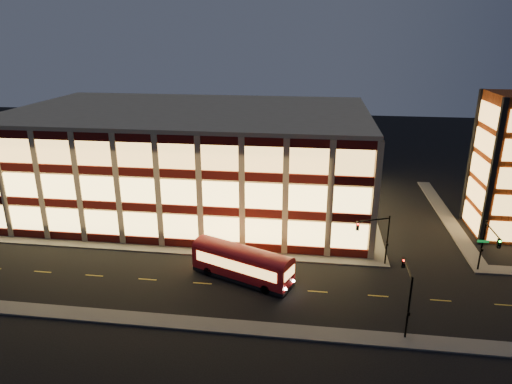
# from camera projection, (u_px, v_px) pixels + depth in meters

# --- Properties ---
(ground) EXTENTS (200.00, 200.00, 0.00)m
(ground) POSITION_uv_depth(u_px,v_px,m) (182.00, 255.00, 53.90)
(ground) COLOR black
(ground) RESTS_ON ground
(sidewalk_office_south) EXTENTS (54.00, 2.00, 0.15)m
(sidewalk_office_south) POSITION_uv_depth(u_px,v_px,m) (160.00, 249.00, 55.19)
(sidewalk_office_south) COLOR #514F4C
(sidewalk_office_south) RESTS_ON ground
(sidewalk_office_east) EXTENTS (2.00, 30.00, 0.15)m
(sidewalk_office_east) POSITION_uv_depth(u_px,v_px,m) (367.00, 211.00, 66.84)
(sidewalk_office_east) COLOR #514F4C
(sidewalk_office_east) RESTS_ON ground
(sidewalk_tower_west) EXTENTS (2.00, 30.00, 0.15)m
(sidewalk_tower_west) POSITION_uv_depth(u_px,v_px,m) (445.00, 215.00, 65.45)
(sidewalk_tower_west) COLOR #514F4C
(sidewalk_tower_west) RESTS_ON ground
(sidewalk_near) EXTENTS (100.00, 2.00, 0.15)m
(sidewalk_near) POSITION_uv_depth(u_px,v_px,m) (141.00, 319.00, 41.73)
(sidewalk_near) COLOR #514F4C
(sidewalk_near) RESTS_ON ground
(office_building) EXTENTS (50.45, 30.45, 14.50)m
(office_building) POSITION_uv_depth(u_px,v_px,m) (193.00, 158.00, 67.66)
(office_building) COLOR tan
(office_building) RESTS_ON ground
(traffic_signal_far) EXTENTS (3.79, 1.87, 6.00)m
(traffic_signal_far) POSITION_uv_depth(u_px,v_px,m) (377.00, 233.00, 49.94)
(traffic_signal_far) COLOR black
(traffic_signal_far) RESTS_ON ground
(traffic_signal_right) EXTENTS (1.20, 4.37, 6.00)m
(traffic_signal_right) POSITION_uv_depth(u_px,v_px,m) (488.00, 242.00, 47.70)
(traffic_signal_right) COLOR black
(traffic_signal_right) RESTS_ON ground
(traffic_signal_near) EXTENTS (0.32, 4.45, 6.00)m
(traffic_signal_near) POSITION_uv_depth(u_px,v_px,m) (407.00, 287.00, 39.24)
(traffic_signal_near) COLOR black
(traffic_signal_near) RESTS_ON ground
(trolley_bus) EXTENTS (11.30, 6.88, 3.76)m
(trolley_bus) POSITION_uv_depth(u_px,v_px,m) (242.00, 262.00, 47.92)
(trolley_bus) COLOR #9C080E
(trolley_bus) RESTS_ON ground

